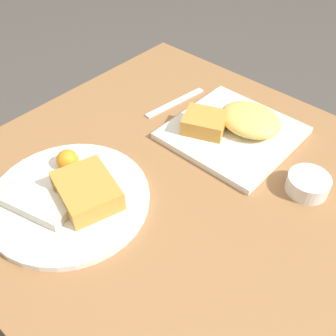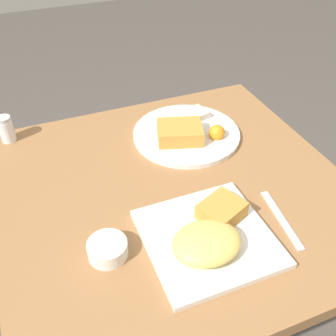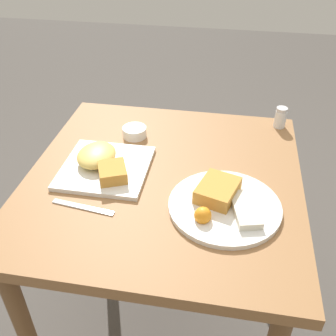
% 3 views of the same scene
% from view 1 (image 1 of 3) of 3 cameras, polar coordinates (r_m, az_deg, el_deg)
% --- Properties ---
extents(dining_table, '(0.82, 0.80, 0.76)m').
position_cam_1_polar(dining_table, '(0.85, 1.61, -6.45)').
color(dining_table, olive).
rests_on(dining_table, ground_plane).
extents(plate_square_near, '(0.25, 0.25, 0.06)m').
position_cam_1_polar(plate_square_near, '(0.87, 9.78, 5.93)').
color(plate_square_near, white).
rests_on(plate_square_near, dining_table).
extents(plate_oval_far, '(0.30, 0.30, 0.05)m').
position_cam_1_polar(plate_oval_far, '(0.74, -13.95, -3.93)').
color(plate_oval_far, white).
rests_on(plate_oval_far, dining_table).
extents(sauce_ramekin, '(0.08, 0.08, 0.03)m').
position_cam_1_polar(sauce_ramekin, '(0.78, 19.66, -2.14)').
color(sauce_ramekin, white).
rests_on(sauce_ramekin, dining_table).
extents(butter_knife, '(0.04, 0.18, 0.00)m').
position_cam_1_polar(butter_knife, '(0.97, 1.06, 9.48)').
color(butter_knife, silver).
rests_on(butter_knife, dining_table).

